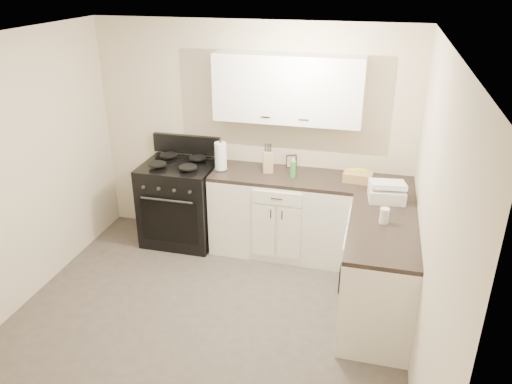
% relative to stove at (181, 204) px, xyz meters
% --- Properties ---
extents(floor, '(3.60, 3.60, 0.00)m').
position_rel_stove_xyz_m(floor, '(0.78, -1.48, -0.46)').
color(floor, '#473F38').
rests_on(floor, ground).
extents(ceiling, '(3.60, 3.60, 0.00)m').
position_rel_stove_xyz_m(ceiling, '(0.78, -1.48, 2.04)').
color(ceiling, white).
rests_on(ceiling, wall_back).
extents(wall_back, '(3.60, 0.00, 3.60)m').
position_rel_stove_xyz_m(wall_back, '(0.78, 0.32, 0.79)').
color(wall_back, beige).
rests_on(wall_back, ground).
extents(wall_right, '(0.00, 3.60, 3.60)m').
position_rel_stove_xyz_m(wall_right, '(2.58, -1.48, 0.79)').
color(wall_right, beige).
rests_on(wall_right, ground).
extents(wall_left, '(0.00, 3.60, 3.60)m').
position_rel_stove_xyz_m(wall_left, '(-1.02, -1.48, 0.79)').
color(wall_left, beige).
rests_on(wall_left, ground).
extents(wall_front, '(3.60, 0.00, 3.60)m').
position_rel_stove_xyz_m(wall_front, '(0.78, -3.28, 0.79)').
color(wall_front, beige).
rests_on(wall_front, ground).
extents(base_cabinets_back, '(1.55, 0.60, 0.90)m').
position_rel_stove_xyz_m(base_cabinets_back, '(1.20, 0.02, -0.01)').
color(base_cabinets_back, white).
rests_on(base_cabinets_back, floor).
extents(base_cabinets_right, '(0.60, 1.90, 0.90)m').
position_rel_stove_xyz_m(base_cabinets_right, '(2.28, -0.63, -0.01)').
color(base_cabinets_right, white).
rests_on(base_cabinets_right, floor).
extents(countertop_back, '(1.55, 0.60, 0.04)m').
position_rel_stove_xyz_m(countertop_back, '(1.20, 0.02, 0.46)').
color(countertop_back, black).
rests_on(countertop_back, base_cabinets_back).
extents(countertop_right, '(0.60, 1.90, 0.04)m').
position_rel_stove_xyz_m(countertop_right, '(2.28, -0.63, 0.46)').
color(countertop_right, black).
rests_on(countertop_right, base_cabinets_right).
extents(upper_cabinets, '(1.55, 0.30, 0.70)m').
position_rel_stove_xyz_m(upper_cabinets, '(1.20, 0.18, 1.38)').
color(upper_cabinets, white).
rests_on(upper_cabinets, wall_back).
extents(stove, '(0.81, 0.70, 0.99)m').
position_rel_stove_xyz_m(stove, '(0.00, 0.00, 0.00)').
color(stove, black).
rests_on(stove, floor).
extents(knife_block, '(0.13, 0.12, 0.24)m').
position_rel_stove_xyz_m(knife_block, '(1.03, 0.06, 0.60)').
color(knife_block, tan).
rests_on(knife_block, countertop_back).
extents(paper_towel, '(0.16, 0.16, 0.31)m').
position_rel_stove_xyz_m(paper_towel, '(0.51, 0.01, 0.64)').
color(paper_towel, white).
rests_on(paper_towel, countertop_back).
extents(soap_bottle, '(0.08, 0.08, 0.18)m').
position_rel_stove_xyz_m(soap_bottle, '(1.32, -0.02, 0.57)').
color(soap_bottle, green).
rests_on(soap_bottle, countertop_back).
extents(picture_frame, '(0.12, 0.08, 0.15)m').
position_rel_stove_xyz_m(picture_frame, '(1.25, 0.26, 0.55)').
color(picture_frame, black).
rests_on(picture_frame, countertop_back).
extents(wicker_basket, '(0.31, 0.21, 0.10)m').
position_rel_stove_xyz_m(wicker_basket, '(1.99, 0.05, 0.53)').
color(wicker_basket, tan).
rests_on(wicker_basket, countertop_right).
extents(countertop_grill, '(0.37, 0.35, 0.12)m').
position_rel_stove_xyz_m(countertop_grill, '(2.29, -0.34, 0.54)').
color(countertop_grill, white).
rests_on(countertop_grill, countertop_right).
extents(glass_jar, '(0.11, 0.11, 0.14)m').
position_rel_stove_xyz_m(glass_jar, '(2.28, -0.84, 0.55)').
color(glass_jar, silver).
rests_on(glass_jar, countertop_right).
extents(oven_mitt_near, '(0.02, 0.14, 0.24)m').
position_rel_stove_xyz_m(oven_mitt_near, '(1.96, -1.12, 0.03)').
color(oven_mitt_near, black).
rests_on(oven_mitt_near, base_cabinets_right).
extents(oven_mitt_far, '(0.02, 0.16, 0.27)m').
position_rel_stove_xyz_m(oven_mitt_far, '(1.96, -0.85, 0.06)').
color(oven_mitt_far, black).
rests_on(oven_mitt_far, base_cabinets_right).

